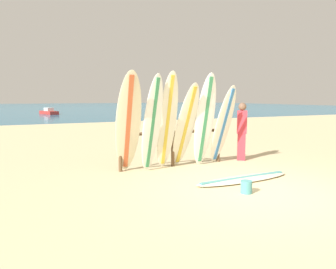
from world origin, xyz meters
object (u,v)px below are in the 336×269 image
at_px(surfboard_leaning_far_left, 128,124).
at_px(surfboard_leaning_center_right, 205,121).
at_px(beachgoer_standing, 242,129).
at_px(sand_bucket, 246,187).
at_px(surfboard_rack, 173,141).
at_px(surfboard_leaning_center_left, 167,122).
at_px(surfboard_leaning_left, 152,124).
at_px(surfboard_lying_on_sand, 244,179).
at_px(surfboard_leaning_center, 185,126).
at_px(small_boat_offshore, 49,112).
at_px(surfboard_leaning_right, 223,125).

relative_size(surfboard_leaning_far_left, surfboard_leaning_center_right, 0.99).
xyz_separation_m(surfboard_leaning_center_right, beachgoer_standing, (1.39, 0.26, -0.30)).
bearing_deg(sand_bucket, surfboard_rack, 95.78).
distance_m(surfboard_leaning_center_left, sand_bucket, 2.63).
bearing_deg(surfboard_leaning_far_left, surfboard_leaning_left, -2.23).
height_order(surfboard_leaning_far_left, sand_bucket, surfboard_leaning_far_left).
height_order(surfboard_rack, surfboard_lying_on_sand, surfboard_rack).
xyz_separation_m(surfboard_leaning_center, small_boat_offshore, (-1.46, 28.87, -0.82)).
bearing_deg(beachgoer_standing, surfboard_leaning_center_left, -175.07).
bearing_deg(surfboard_leaning_center_left, beachgoer_standing, 4.93).
distance_m(surfboard_rack, surfboard_lying_on_sand, 2.16).
bearing_deg(surfboard_leaning_center_left, surfboard_leaning_center, 2.81).
xyz_separation_m(surfboard_leaning_far_left, sand_bucket, (1.59, -2.24, -1.07)).
xyz_separation_m(surfboard_lying_on_sand, sand_bucket, (-0.54, -0.76, 0.08)).
bearing_deg(surfboard_leaning_center_right, surfboard_leaning_right, 4.59).
xyz_separation_m(surfboard_leaning_left, surfboard_leaning_right, (2.07, 0.11, -0.11)).
bearing_deg(small_boat_offshore, sand_bucket, -87.22).
height_order(surfboard_leaning_center, beachgoer_standing, surfboard_leaning_center).
relative_size(surfboard_leaning_center_left, surfboard_lying_on_sand, 0.99).
relative_size(surfboard_leaning_far_left, surfboard_leaning_center, 1.10).
xyz_separation_m(surfboard_leaning_left, small_boat_offshore, (-0.50, 29.01, -0.91)).
bearing_deg(surfboard_leaning_left, surfboard_lying_on_sand, -43.06).
xyz_separation_m(surfboard_rack, surfboard_leaning_center, (0.21, -0.30, 0.40)).
bearing_deg(surfboard_leaning_center_left, surfboard_leaning_center_right, -3.01).
bearing_deg(surfboard_leaning_right, surfboard_leaning_far_left, -178.17).
relative_size(surfboard_rack, surfboard_lying_on_sand, 1.19).
height_order(surfboard_rack, surfboard_leaning_right, surfboard_leaning_right).
bearing_deg(surfboard_leaning_center, surfboard_rack, 125.02).
distance_m(surfboard_leaning_left, surfboard_leaning_center_left, 0.46).
bearing_deg(surfboard_leaning_center_left, sand_bucket, -76.10).
relative_size(surfboard_leaning_center_right, beachgoer_standing, 1.46).
bearing_deg(surfboard_leaning_left, surfboard_leaning_center_right, 2.30).
bearing_deg(surfboard_rack, small_boat_offshore, 92.50).
height_order(surfboard_leaning_far_left, surfboard_leaning_center_right, surfboard_leaning_center_right).
distance_m(surfboard_leaning_center_left, surfboard_lying_on_sand, 2.25).
xyz_separation_m(surfboard_leaning_right, beachgoer_standing, (0.79, 0.22, -0.15)).
bearing_deg(surfboard_rack, surfboard_leaning_left, -149.71).
height_order(surfboard_leaning_far_left, surfboard_leaning_center_left, surfboard_leaning_center_left).
height_order(surfboard_leaning_center_left, small_boat_offshore, surfboard_leaning_center_left).
relative_size(surfboard_lying_on_sand, beachgoer_standing, 1.49).
height_order(surfboard_leaning_center_left, beachgoer_standing, surfboard_leaning_center_left).
height_order(surfboard_leaning_center, surfboard_leaning_center_right, surfboard_leaning_center_right).
height_order(surfboard_leaning_center, surfboard_leaning_right, surfboard_leaning_center).
xyz_separation_m(surfboard_rack, surfboard_lying_on_sand, (0.81, -1.89, -0.64)).
distance_m(surfboard_rack, sand_bucket, 2.72).
bearing_deg(surfboard_leaning_far_left, surfboard_leaning_center_right, 1.02).
distance_m(surfboard_rack, surfboard_leaning_left, 1.00).
relative_size(small_boat_offshore, sand_bucket, 13.12).
distance_m(surfboard_lying_on_sand, beachgoer_standing, 2.37).
bearing_deg(surfboard_leaning_center_right, surfboard_rack, 152.48).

